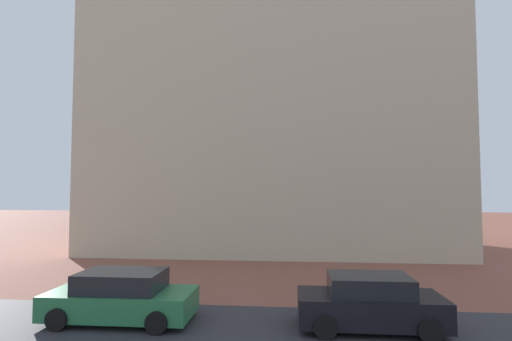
# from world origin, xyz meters

# --- Properties ---
(ground_plane) EXTENTS (120.00, 120.00, 0.00)m
(ground_plane) POSITION_xyz_m (0.00, 10.00, 0.00)
(ground_plane) COLOR brown
(landmark_building) EXTENTS (23.91, 11.80, 38.32)m
(landmark_building) POSITION_xyz_m (-0.18, 24.70, 11.78)
(landmark_building) COLOR beige
(landmark_building) RESTS_ON ground_plane
(car_black) EXTENTS (4.16, 1.98, 1.55)m
(car_black) POSITION_xyz_m (3.50, 8.93, 0.74)
(car_black) COLOR black
(car_black) RESTS_ON ground_plane
(car_green) EXTENTS (4.47, 2.11, 1.52)m
(car_green) POSITION_xyz_m (-4.03, 8.93, 0.72)
(car_green) COLOR #287042
(car_green) RESTS_ON ground_plane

